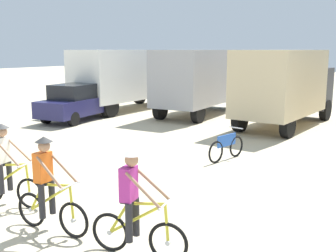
# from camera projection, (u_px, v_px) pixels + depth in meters

# --- Properties ---
(ground_plane) EXTENTS (120.00, 120.00, 0.00)m
(ground_plane) POSITION_uv_depth(u_px,v_px,m) (58.00, 195.00, 9.70)
(ground_plane) COLOR beige
(box_truck_white_box) EXTENTS (2.46, 6.78, 3.35)m
(box_truck_white_box) POSITION_uv_depth(u_px,v_px,m) (123.00, 77.00, 22.91)
(box_truck_white_box) COLOR white
(box_truck_white_box) RESTS_ON ground
(box_truck_grey_hauler) EXTENTS (2.94, 6.93, 3.35)m
(box_truck_grey_hauler) POSITION_uv_depth(u_px,v_px,m) (200.00, 79.00, 21.28)
(box_truck_grey_hauler) COLOR #9E9EA3
(box_truck_grey_hauler) RESTS_ON ground
(box_truck_tan_camper) EXTENTS (2.54, 6.81, 3.35)m
(box_truck_tan_camper) POSITION_uv_depth(u_px,v_px,m) (285.00, 84.00, 18.02)
(box_truck_tan_camper) COLOR #CCB78E
(box_truck_tan_camper) RESTS_ON ground
(sedan_parked) EXTENTS (2.44, 4.44, 1.76)m
(sedan_parked) POSITION_uv_depth(u_px,v_px,m) (76.00, 102.00, 19.72)
(sedan_parked) COLOR #1E1E4C
(sedan_parked) RESTS_ON ground
(cyclist_orange_shirt) EXTENTS (1.69, 0.62, 1.82)m
(cyclist_orange_shirt) POSITION_uv_depth(u_px,v_px,m) (6.00, 168.00, 8.91)
(cyclist_orange_shirt) COLOR black
(cyclist_orange_shirt) RESTS_ON ground
(cyclist_cowboy_hat) EXTENTS (1.73, 0.52, 1.82)m
(cyclist_cowboy_hat) POSITION_uv_depth(u_px,v_px,m) (48.00, 188.00, 7.61)
(cyclist_cowboy_hat) COLOR black
(cyclist_cowboy_hat) RESTS_ON ground
(cyclist_near_camera) EXTENTS (1.70, 0.60, 1.82)m
(cyclist_near_camera) POSITION_uv_depth(u_px,v_px,m) (135.00, 208.00, 6.68)
(cyclist_near_camera) COLOR black
(cyclist_near_camera) RESTS_ON ground
(bicycle_spare) EXTENTS (0.50, 1.72, 0.97)m
(bicycle_spare) POSITION_uv_depth(u_px,v_px,m) (226.00, 147.00, 12.71)
(bicycle_spare) COLOR black
(bicycle_spare) RESTS_ON ground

